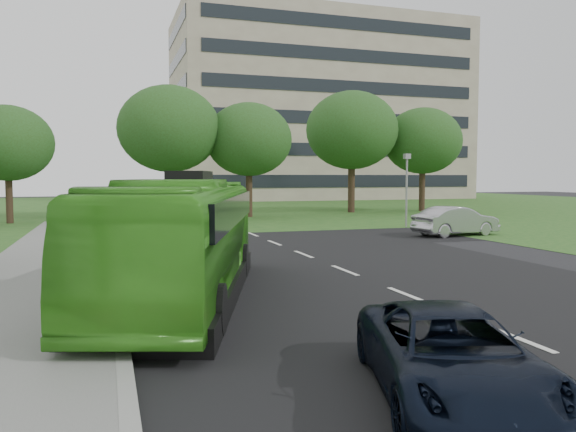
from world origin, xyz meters
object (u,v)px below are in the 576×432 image
object	(u,v)px
tree_park_d	(352,130)
sedan	(456,221)
office_building	(317,111)
bus	(184,239)
tree_park_b	(169,129)
tree_park_a	(7,143)
suv	(451,356)
tree_park_e	(423,141)
tree_park_c	(249,140)
camera_pole	(407,180)

from	to	relation	value
tree_park_d	sedan	distance (m)	20.26
office_building	bus	bearing A→B (deg)	-113.72
tree_park_b	tree_park_d	distance (m)	15.74
bus	tree_park_a	bearing A→B (deg)	124.32
office_building	tree_park_d	xyz separation A→B (m)	(-9.32, -32.57, -5.52)
suv	tree_park_e	bearing A→B (deg)	76.05
tree_park_e	tree_park_c	bearing A→B (deg)	-171.51
office_building	tree_park_a	distance (m)	51.04
office_building	sedan	world-z (taller)	office_building
office_building	suv	distance (m)	75.32
bus	suv	xyz separation A→B (m)	(2.61, -7.61, -0.88)
tree_park_a	suv	world-z (taller)	tree_park_a
tree_park_b	tree_park_e	size ratio (longest dim) A/B	1.05
tree_park_e	suv	bearing A→B (deg)	-120.84
office_building	tree_park_c	bearing A→B (deg)	-118.33
bus	sedan	size ratio (longest dim) A/B	2.32
tree_park_b	tree_park_c	world-z (taller)	tree_park_b
tree_park_a	tree_park_d	size ratio (longest dim) A/B	0.75
tree_park_a	tree_park_e	bearing A→B (deg)	5.97
suv	tree_park_d	bearing A→B (deg)	84.42
tree_park_b	sedan	xyz separation A→B (m)	(12.80, -16.59, -5.73)
bus	office_building	bearing A→B (deg)	84.02
office_building	suv	size ratio (longest dim) A/B	9.03
tree_park_a	tree_park_c	xyz separation A→B (m)	(16.35, 0.97, 0.63)
bus	tree_park_d	bearing A→B (deg)	76.52
tree_park_e	suv	distance (m)	43.91
tree_park_d	suv	world-z (taller)	tree_park_d
tree_park_d	tree_park_c	bearing A→B (deg)	-164.94
bus	camera_pole	size ratio (longest dim) A/B	2.41
tree_park_e	bus	distance (m)	39.13
tree_park_b	sedan	bearing A→B (deg)	-52.35
tree_park_d	tree_park_e	size ratio (longest dim) A/B	1.13
tree_park_b	tree_park_e	xyz separation A→B (m)	(22.33, 2.36, -0.29)
office_building	tree_park_e	distance (m)	33.41
tree_park_e	camera_pole	distance (m)	16.98
bus	sedan	bearing A→B (deg)	52.87
tree_park_b	bus	xyz separation A→B (m)	(-2.60, -27.43, -5.00)
tree_park_b	tree_park_c	xyz separation A→B (m)	(5.89, -0.10, -0.65)
tree_park_e	camera_pole	world-z (taller)	tree_park_e
office_building	sedan	distance (m)	54.33
tree_park_b	tree_park_a	bearing A→B (deg)	-174.16
camera_pole	tree_park_b	bearing A→B (deg)	116.03
tree_park_c	suv	bearing A→B (deg)	-99.56
sedan	tree_park_e	bearing A→B (deg)	-34.49
tree_park_c	sedan	size ratio (longest dim) A/B	1.86
office_building	tree_park_c	xyz separation A→B (m)	(-18.96, -35.16, -6.65)
tree_park_d	camera_pole	bearing A→B (deg)	-100.78
tree_park_b	bus	size ratio (longest dim) A/B	0.90
tree_park_a	suv	size ratio (longest dim) A/B	1.73
tree_park_a	tree_park_d	world-z (taller)	tree_park_d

